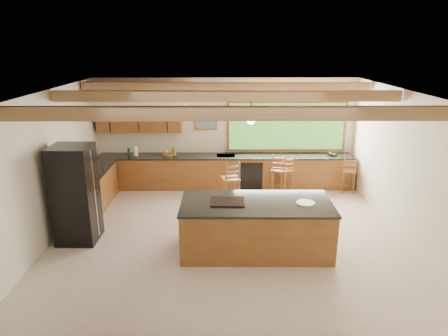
{
  "coord_description": "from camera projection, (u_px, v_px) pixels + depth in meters",
  "views": [
    {
      "loc": [
        -0.12,
        -7.7,
        3.9
      ],
      "look_at": [
        -0.06,
        0.8,
        1.22
      ],
      "focal_mm": 32.0,
      "sensor_mm": 36.0,
      "label": 1
    }
  ],
  "objects": [
    {
      "name": "refrigerator",
      "position": [
        75.0,
        194.0,
        7.98
      ],
      "size": [
        0.8,
        0.77,
        2.0
      ],
      "rotation": [
        0.0,
        0.0,
        -0.02
      ],
      "color": "black",
      "rests_on": "ground"
    },
    {
      "name": "room_shell",
      "position": [
        219.0,
        126.0,
        8.48
      ],
      "size": [
        7.27,
        6.54,
        3.02
      ],
      "color": "beige",
      "rests_on": "ground"
    },
    {
      "name": "bar_stool_b",
      "position": [
        285.0,
        171.0,
        10.62
      ],
      "size": [
        0.48,
        0.48,
        1.07
      ],
      "rotation": [
        0.0,
        0.0,
        0.29
      ],
      "color": "brown",
      "rests_on": "ground"
    },
    {
      "name": "ground",
      "position": [
        227.0,
        234.0,
        8.52
      ],
      "size": [
        7.2,
        7.2,
        0.0
      ],
      "primitive_type": "plane",
      "color": "beige",
      "rests_on": "ground"
    },
    {
      "name": "bar_stool_c",
      "position": [
        280.0,
        171.0,
        10.47
      ],
      "size": [
        0.51,
        0.51,
        1.15
      ],
      "rotation": [
        0.0,
        0.0,
        -0.27
      ],
      "color": "brown",
      "rests_on": "ground"
    },
    {
      "name": "island",
      "position": [
        256.0,
        226.0,
        7.73
      ],
      "size": [
        2.89,
        1.38,
        1.02
      ],
      "rotation": [
        0.0,
        0.0,
        -0.01
      ],
      "color": "brown",
      "rests_on": "ground"
    },
    {
      "name": "counter_run",
      "position": [
        196.0,
        176.0,
        10.78
      ],
      "size": [
        7.12,
        3.1,
        1.22
      ],
      "color": "brown",
      "rests_on": "ground"
    },
    {
      "name": "bar_stool_d",
      "position": [
        349.0,
        172.0,
        10.64
      ],
      "size": [
        0.44,
        0.44,
        1.03
      ],
      "rotation": [
        0.0,
        0.0,
        -0.22
      ],
      "color": "brown",
      "rests_on": "ground"
    },
    {
      "name": "bar_stool_a",
      "position": [
        230.0,
        180.0,
        9.78
      ],
      "size": [
        0.51,
        0.51,
        1.16
      ],
      "rotation": [
        0.0,
        0.0,
        0.26
      ],
      "color": "brown",
      "rests_on": "ground"
    }
  ]
}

